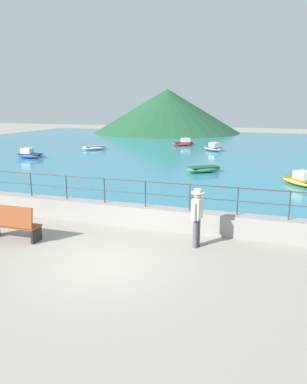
{
  "coord_description": "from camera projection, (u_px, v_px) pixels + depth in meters",
  "views": [
    {
      "loc": [
        4.06,
        -8.04,
        4.09
      ],
      "look_at": [
        0.12,
        3.7,
        1.1
      ],
      "focal_mm": 34.01,
      "sensor_mm": 36.0,
      "label": 1
    }
  ],
  "objects": [
    {
      "name": "hill_secondary",
      "position": [
        168.0,
        119.0,
        52.92
      ],
      "size": [
        17.42,
        17.42,
        4.04
      ],
      "primitive_type": "cone",
      "color": "#1E4C2D",
      "rests_on": "ground"
    },
    {
      "name": "boat_2",
      "position": [
        300.0,
        180.0,
        18.6
      ],
      "size": [
        2.08,
        2.39,
        0.76
      ],
      "color": "gold",
      "rests_on": "lake_water"
    },
    {
      "name": "lake_water",
      "position": [
        229.0,
        150.0,
        33.43
      ],
      "size": [
        64.0,
        44.32,
        0.06
      ],
      "primitive_type": "cube",
      "color": "teal",
      "rests_on": "ground"
    },
    {
      "name": "bench_main",
      "position": [
        12.0,
        223.0,
        11.13
      ],
      "size": [
        1.71,
        0.58,
        1.13
      ],
      "color": "brown",
      "rests_on": "ground"
    },
    {
      "name": "boat_3",
      "position": [
        95.0,
        148.0,
        33.09
      ],
      "size": [
        2.29,
        2.24,
        0.36
      ],
      "color": "white",
      "rests_on": "lake_water"
    },
    {
      "name": "boat_1",
      "position": [
        30.0,
        155.0,
        27.98
      ],
      "size": [
        2.33,
        0.97,
        0.76
      ],
      "color": "#2D4C9E",
      "rests_on": "lake_water"
    },
    {
      "name": "person_walking",
      "position": [
        197.0,
        215.0,
        10.52
      ],
      "size": [
        0.38,
        0.56,
        1.75
      ],
      "color": "#4C4C56",
      "rests_on": "ground"
    },
    {
      "name": "ground_plane",
      "position": [
        105.0,
        263.0,
        9.62
      ],
      "size": [
        120.0,
        120.0,
        0.0
      ],
      "primitive_type": "plane",
      "color": "gray"
    },
    {
      "name": "boat_5",
      "position": [
        184.0,
        143.0,
        36.39
      ],
      "size": [
        2.43,
        1.96,
        0.76
      ],
      "color": "red",
      "rests_on": "lake_water"
    },
    {
      "name": "boat_4",
      "position": [
        204.0,
        169.0,
        22.15
      ],
      "size": [
        2.33,
        2.19,
        0.36
      ],
      "color": "#338C59",
      "rests_on": "lake_water"
    },
    {
      "name": "promenade_wall",
      "position": [
        145.0,
        216.0,
        12.49
      ],
      "size": [
        20.0,
        0.56,
        0.7
      ],
      "primitive_type": "cube",
      "color": "gray",
      "rests_on": "ground"
    },
    {
      "name": "hill_main",
      "position": [
        167.0,
        111.0,
        53.36
      ],
      "size": [
        21.54,
        21.54,
        6.3
      ],
      "primitive_type": "cone",
      "color": "#1E4C2D",
      "rests_on": "ground"
    },
    {
      "name": "railing",
      "position": [
        145.0,
        189.0,
        12.27
      ],
      "size": [
        18.44,
        0.04,
        0.9
      ],
      "color": "#383330",
      "rests_on": "promenade_wall"
    },
    {
      "name": "boat_0",
      "position": [
        213.0,
        148.0,
        32.4
      ],
      "size": [
        2.31,
        2.21,
        0.76
      ],
      "color": "gray",
      "rests_on": "lake_water"
    }
  ]
}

